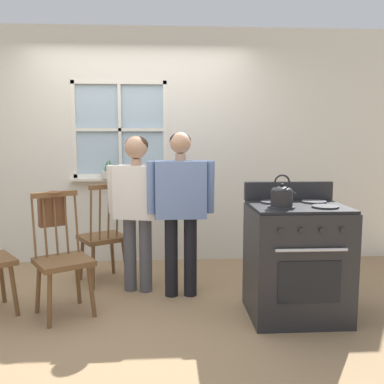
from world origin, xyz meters
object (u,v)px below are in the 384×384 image
kettle (282,195)px  handbag (52,210)px  person_elderly_left (137,197)px  stove (296,260)px  chair_by_window (63,261)px  potted_plant (108,172)px  person_teen_center (181,199)px  chair_near_wall (104,238)px

kettle → handbag: kettle is taller
person_elderly_left → stove: 1.55m
chair_by_window → potted_plant: size_ratio=4.47×
stove → handbag: 2.10m
stove → potted_plant: 2.42m
person_teen_center → stove: bearing=-29.1°
person_elderly_left → kettle: (1.16, -0.79, 0.12)m
chair_by_window → kettle: size_ratio=4.12×
chair_near_wall → handbag: size_ratio=3.31×
person_elderly_left → kettle: 1.41m
kettle → handbag: bearing=165.8°
stove → potted_plant: potted_plant is taller
kettle → potted_plant: bearing=131.8°
chair_by_window → person_teen_center: person_teen_center is taller
chair_near_wall → stove: size_ratio=0.94×
chair_near_wall → stove: bearing=121.0°
chair_near_wall → person_teen_center: 0.98m
person_elderly_left → person_teen_center: size_ratio=0.98×
potted_plant → chair_near_wall: bearing=-88.0°
chair_by_window → person_elderly_left: (0.58, 0.51, 0.45)m
person_elderly_left → kettle: size_ratio=5.99×
chair_near_wall → person_elderly_left: 0.63m
kettle → potted_plant: size_ratio=1.09×
person_teen_center → stove: size_ratio=1.39×
chair_near_wall → stove: stove is taller
person_elderly_left → potted_plant: (-0.38, 0.94, 0.16)m
person_elderly_left → person_teen_center: bearing=-5.8°
person_teen_center → handbag: 1.12m
potted_plant → stove: bearing=-43.0°
person_teen_center → stove: person_teen_center is taller
person_teen_center → potted_plant: size_ratio=6.64×
chair_near_wall → stove: 1.93m
chair_near_wall → person_elderly_left: size_ratio=0.69×
handbag → stove: bearing=-9.5°
chair_by_window → person_teen_center: (0.99, 0.36, 0.45)m
person_teen_center → chair_near_wall: bearing=150.6°
chair_by_window → chair_near_wall: (0.22, 0.78, 0.00)m
stove → person_teen_center: bearing=151.5°
person_teen_center → kettle: person_teen_center is taller
chair_near_wall → person_teen_center: (0.77, -0.42, 0.45)m
potted_plant → handbag: bearing=-104.2°
chair_by_window → potted_plant: (0.20, 1.46, 0.60)m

